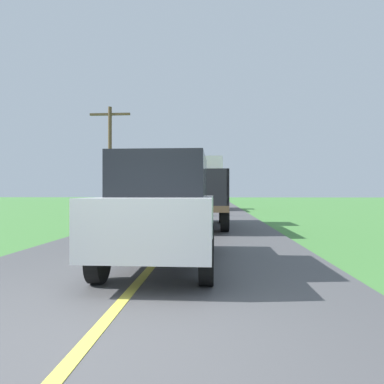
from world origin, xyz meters
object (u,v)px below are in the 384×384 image
Objects in this scene: following_car at (164,209)px; banana_truck_far at (204,191)px; banana_truck_near at (198,190)px; utility_pole_roadside at (110,157)px.

banana_truck_far is at bearing 90.01° from following_car.
banana_truck_near is 13.91m from banana_truck_far.
following_car is (4.81, -12.33, -2.26)m from utility_pole_roadside.
banana_truck_far is (-0.20, 13.91, 0.01)m from banana_truck_near.
banana_truck_near is 1.00× the size of banana_truck_far.
utility_pole_roadside is at bearing 111.33° from following_car.
following_car is at bearing -68.67° from utility_pole_roadside.
banana_truck_far is 10.66m from utility_pole_roadside.
banana_truck_far is 1.42× the size of following_car.
banana_truck_far is at bearing 90.82° from banana_truck_near.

